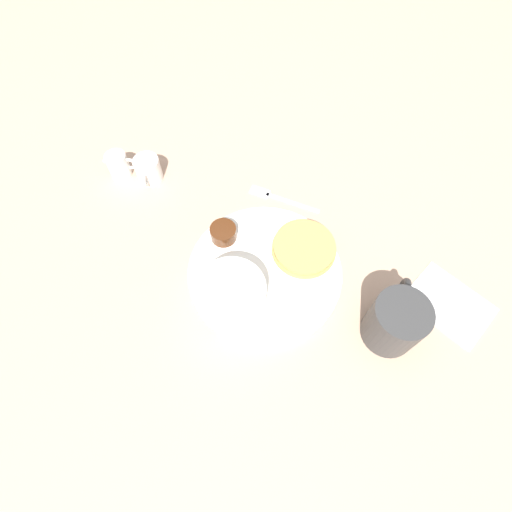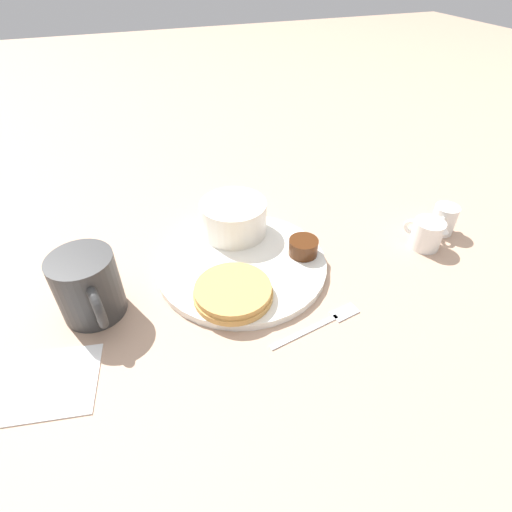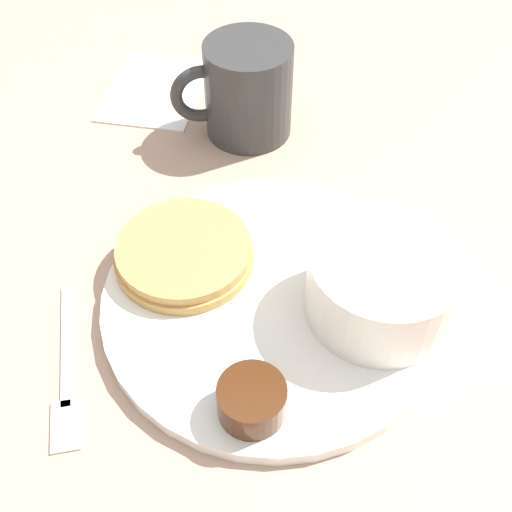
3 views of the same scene
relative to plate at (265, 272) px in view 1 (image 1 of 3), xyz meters
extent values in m
plane|color=tan|center=(0.00, 0.00, -0.01)|extent=(4.00, 4.00, 0.00)
cylinder|color=white|center=(0.00, 0.00, 0.00)|extent=(0.26, 0.26, 0.01)
cylinder|color=tan|center=(0.04, 0.07, 0.01)|extent=(0.11, 0.11, 0.01)
cylinder|color=tan|center=(0.04, 0.07, 0.02)|extent=(0.11, 0.11, 0.01)
cylinder|color=white|center=(-0.01, -0.08, 0.03)|extent=(0.11, 0.11, 0.06)
cylinder|color=white|center=(-0.01, -0.08, 0.06)|extent=(0.09, 0.09, 0.01)
cylinder|color=#47230F|center=(-0.10, 0.02, 0.02)|extent=(0.05, 0.05, 0.03)
cylinder|color=white|center=(-0.03, -0.09, 0.02)|extent=(0.05, 0.05, 0.02)
sphere|color=white|center=(-0.03, -0.09, 0.04)|extent=(0.03, 0.03, 0.03)
cylinder|color=#333333|center=(0.22, 0.02, 0.04)|extent=(0.08, 0.08, 0.09)
torus|color=#333333|center=(0.21, 0.06, 0.04)|extent=(0.02, 0.06, 0.06)
cylinder|color=white|center=(-0.30, 0.05, 0.02)|extent=(0.05, 0.05, 0.05)
torus|color=white|center=(-0.29, 0.03, 0.02)|extent=(0.02, 0.03, 0.03)
cone|color=white|center=(-0.32, 0.07, 0.04)|extent=(0.02, 0.02, 0.01)
cylinder|color=white|center=(-0.36, 0.03, 0.02)|extent=(0.04, 0.04, 0.05)
torus|color=white|center=(-0.34, 0.04, 0.02)|extent=(0.03, 0.02, 0.03)
cone|color=white|center=(-0.37, 0.02, 0.04)|extent=(0.01, 0.01, 0.01)
cube|color=silver|center=(-0.04, 0.16, 0.00)|extent=(0.11, 0.03, 0.00)
cube|color=silver|center=(-0.10, 0.14, 0.00)|extent=(0.04, 0.03, 0.00)
cube|color=white|center=(0.29, 0.12, 0.00)|extent=(0.15, 0.12, 0.00)
camera|label=1|loc=(0.15, -0.26, 0.62)|focal=28.00mm
camera|label=2|loc=(0.14, 0.46, 0.41)|focal=28.00mm
camera|label=3|loc=(-0.30, 0.01, 0.40)|focal=45.00mm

